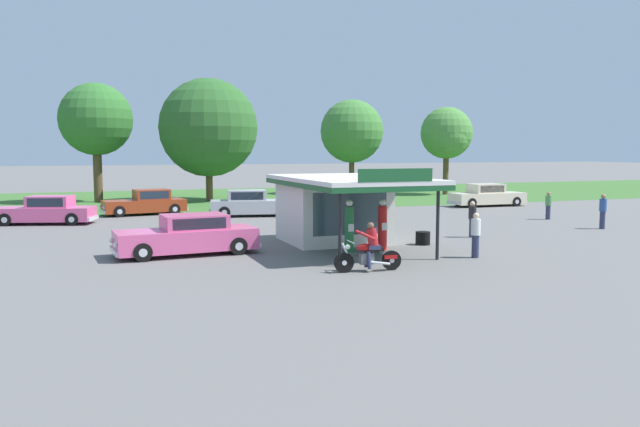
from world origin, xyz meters
The scene contains 21 objects.
ground_plane centered at (0.00, 0.00, 0.00)m, with size 300.00×300.00×0.00m, color slate.
grass_verge_strip centered at (0.00, 30.00, 0.00)m, with size 120.00×24.00×0.01m, color #3D6B2D.
service_station_kiosk centered at (-1.24, 3.68, 1.64)m, with size 4.62×7.94×3.25m.
gas_pump_nearside centered at (-1.92, 0.75, 0.95)m, with size 0.44×0.44×2.07m.
gas_pump_offside centered at (-0.56, 0.75, 0.94)m, with size 0.44×0.44×2.04m.
motorcycle_with_rider centered at (-2.56, -2.41, 0.65)m, with size 2.25×0.70×1.58m.
featured_classic_sedan centered at (-7.50, 2.90, 0.69)m, with size 5.41×2.28×1.49m.
parked_car_back_row_centre_right centered at (-13.04, 15.27, 0.68)m, with size 5.37×3.12×1.49m.
parked_car_back_row_far_right centered at (-1.92, 15.44, 0.70)m, with size 5.31×2.69×1.54m.
parked_car_back_row_left centered at (4.40, 18.56, 0.66)m, with size 5.65×2.74×1.43m.
parked_car_back_row_centre_left centered at (15.01, 16.26, 0.70)m, with size 5.46×2.02×1.55m.
parked_car_back_row_centre centered at (-7.68, 18.55, 0.68)m, with size 5.12×2.45×1.51m.
bystander_strolling_foreground centered at (5.07, 3.23, 0.84)m, with size 0.34×0.34×1.60m.
bystander_chatting_near_pumps centered at (13.23, 7.97, 0.81)m, with size 0.34×0.34×1.55m.
bystander_standing_back_lot centered at (2.12, -1.38, 0.86)m, with size 0.34×0.34×1.63m.
bystander_admiring_sedan centered at (12.81, 3.56, 0.91)m, with size 0.34×0.34×1.72m.
tree_oak_centre centered at (-10.19, 29.27, 6.10)m, with size 5.34×5.34×8.82m.
tree_oak_left centered at (-2.25, 27.77, 5.41)m, with size 7.45×7.45×9.29m.
tree_oak_far_right centered at (11.25, 31.01, 5.40)m, with size 5.58×5.58×8.33m.
tree_oak_far_left centered at (18.52, 27.25, 5.21)m, with size 4.50×4.54×7.61m.
spare_tire_stack centered at (1.91, 2.04, 0.27)m, with size 0.60×0.60×0.54m.
Camera 1 is at (-10.92, -20.48, 3.86)m, focal length 35.33 mm.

